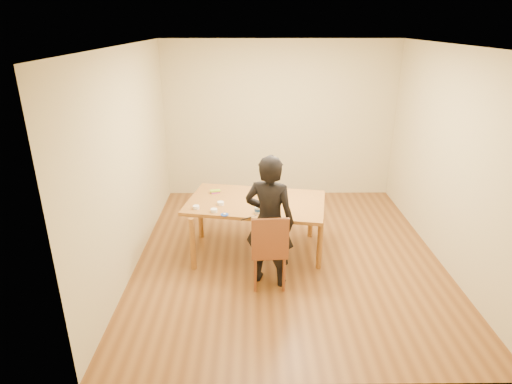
{
  "coord_description": "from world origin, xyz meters",
  "views": [
    {
      "loc": [
        -0.48,
        -5.09,
        2.96
      ],
      "look_at": [
        -0.43,
        0.04,
        0.9
      ],
      "focal_mm": 30.0,
      "sensor_mm": 36.0,
      "label": 1
    }
  ],
  "objects_px": {
    "dining_table": "(256,203)",
    "person": "(269,221)",
    "cake_plate": "(269,197)",
    "cake": "(269,194)",
    "dining_chair": "(269,250)"
  },
  "relations": [
    {
      "from": "dining_chair",
      "to": "cake_plate",
      "type": "xyz_separation_m",
      "value": [
        0.03,
        0.87,
        0.31
      ]
    },
    {
      "from": "dining_table",
      "to": "person",
      "type": "xyz_separation_m",
      "value": [
        0.15,
        -0.73,
        0.07
      ]
    },
    {
      "from": "dining_table",
      "to": "person",
      "type": "distance_m",
      "value": 0.75
    },
    {
      "from": "dining_chair",
      "to": "person",
      "type": "bearing_deg",
      "value": 86.02
    },
    {
      "from": "cake_plate",
      "to": "cake",
      "type": "bearing_deg",
      "value": 0.0
    },
    {
      "from": "cake_plate",
      "to": "cake",
      "type": "xyz_separation_m",
      "value": [
        0.0,
        0.0,
        0.04
      ]
    },
    {
      "from": "person",
      "to": "dining_chair",
      "type": "bearing_deg",
      "value": 107.82
    },
    {
      "from": "dining_chair",
      "to": "person",
      "type": "relative_size",
      "value": 0.24
    },
    {
      "from": "dining_table",
      "to": "dining_chair",
      "type": "xyz_separation_m",
      "value": [
        0.15,
        -0.78,
        -0.28
      ]
    },
    {
      "from": "dining_table",
      "to": "dining_chair",
      "type": "relative_size",
      "value": 4.57
    },
    {
      "from": "dining_table",
      "to": "dining_chair",
      "type": "bearing_deg",
      "value": -68.95
    },
    {
      "from": "dining_table",
      "to": "person",
      "type": "bearing_deg",
      "value": -68.29
    },
    {
      "from": "person",
      "to": "cake_plate",
      "type": "bearing_deg",
      "value": -73.93
    },
    {
      "from": "dining_chair",
      "to": "cake",
      "type": "distance_m",
      "value": 0.94
    },
    {
      "from": "dining_table",
      "to": "cake_plate",
      "type": "xyz_separation_m",
      "value": [
        0.18,
        0.1,
        0.03
      ]
    }
  ]
}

